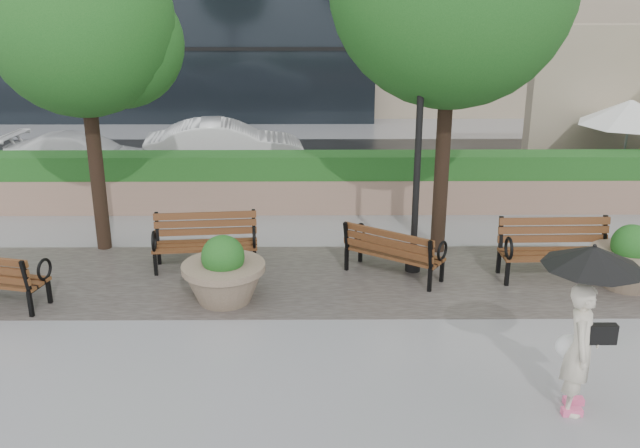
{
  "coord_description": "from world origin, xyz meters",
  "views": [
    {
      "loc": [
        -1.18,
        -8.82,
        5.24
      ],
      "look_at": [
        -1.09,
        2.89,
        1.1
      ],
      "focal_mm": 40.0,
      "sensor_mm": 36.0,
      "label": 1
    }
  ],
  "objects_px": {
    "bench_2": "(393,262)",
    "planter_right": "(629,263)",
    "bench_3": "(556,262)",
    "pedestrian": "(585,313)",
    "car_left": "(84,156)",
    "lamppost": "(417,169)",
    "car_right": "(226,147)",
    "planter_left": "(224,276)",
    "bench_1": "(206,253)"
  },
  "relations": [
    {
      "from": "car_right",
      "to": "pedestrian",
      "type": "relative_size",
      "value": 1.97
    },
    {
      "from": "lamppost",
      "to": "car_right",
      "type": "height_order",
      "value": "lamppost"
    },
    {
      "from": "lamppost",
      "to": "planter_left",
      "type": "bearing_deg",
      "value": -159.26
    },
    {
      "from": "bench_2",
      "to": "bench_3",
      "type": "xyz_separation_m",
      "value": [
        2.92,
        -0.12,
        0.04
      ]
    },
    {
      "from": "bench_1",
      "to": "planter_right",
      "type": "height_order",
      "value": "planter_right"
    },
    {
      "from": "planter_right",
      "to": "car_right",
      "type": "height_order",
      "value": "car_right"
    },
    {
      "from": "bench_2",
      "to": "car_left",
      "type": "distance_m",
      "value": 10.16
    },
    {
      "from": "bench_1",
      "to": "lamppost",
      "type": "distance_m",
      "value": 4.19
    },
    {
      "from": "planter_left",
      "to": "bench_1",
      "type": "bearing_deg",
      "value": 109.66
    },
    {
      "from": "pedestrian",
      "to": "car_left",
      "type": "bearing_deg",
      "value": 64.23
    },
    {
      "from": "bench_2",
      "to": "planter_right",
      "type": "xyz_separation_m",
      "value": [
        4.08,
        -0.47,
        0.16
      ]
    },
    {
      "from": "bench_2",
      "to": "planter_right",
      "type": "height_order",
      "value": "planter_right"
    },
    {
      "from": "bench_1",
      "to": "planter_right",
      "type": "xyz_separation_m",
      "value": [
        7.53,
        -0.88,
        0.14
      ]
    },
    {
      "from": "bench_2",
      "to": "bench_3",
      "type": "bearing_deg",
      "value": -148.1
    },
    {
      "from": "planter_left",
      "to": "car_left",
      "type": "bearing_deg",
      "value": 121.21
    },
    {
      "from": "bench_1",
      "to": "car_left",
      "type": "bearing_deg",
      "value": 118.56
    },
    {
      "from": "bench_3",
      "to": "pedestrian",
      "type": "height_order",
      "value": "pedestrian"
    },
    {
      "from": "planter_right",
      "to": "car_right",
      "type": "bearing_deg",
      "value": 135.78
    },
    {
      "from": "lamppost",
      "to": "planter_right",
      "type": "bearing_deg",
      "value": -11.05
    },
    {
      "from": "bench_3",
      "to": "pedestrian",
      "type": "bearing_deg",
      "value": -105.86
    },
    {
      "from": "planter_left",
      "to": "planter_right",
      "type": "relative_size",
      "value": 1.02
    },
    {
      "from": "bench_1",
      "to": "car_left",
      "type": "relative_size",
      "value": 0.47
    },
    {
      "from": "planter_right",
      "to": "car_right",
      "type": "distance_m",
      "value": 11.11
    },
    {
      "from": "car_left",
      "to": "lamppost",
      "type": "bearing_deg",
      "value": -121.94
    },
    {
      "from": "planter_right",
      "to": "car_right",
      "type": "relative_size",
      "value": 0.31
    },
    {
      "from": "planter_left",
      "to": "pedestrian",
      "type": "bearing_deg",
      "value": -33.41
    },
    {
      "from": "bench_2",
      "to": "planter_left",
      "type": "height_order",
      "value": "planter_left"
    },
    {
      "from": "bench_1",
      "to": "bench_3",
      "type": "xyz_separation_m",
      "value": [
        6.37,
        -0.53,
        0.02
      ]
    },
    {
      "from": "bench_1",
      "to": "planter_left",
      "type": "xyz_separation_m",
      "value": [
        0.51,
        -1.43,
        0.15
      ]
    },
    {
      "from": "car_left",
      "to": "pedestrian",
      "type": "height_order",
      "value": "pedestrian"
    },
    {
      "from": "bench_1",
      "to": "car_right",
      "type": "distance_m",
      "value": 6.89
    },
    {
      "from": "bench_3",
      "to": "lamppost",
      "type": "height_order",
      "value": "lamppost"
    },
    {
      "from": "lamppost",
      "to": "car_left",
      "type": "distance_m",
      "value": 10.38
    },
    {
      "from": "bench_3",
      "to": "lamppost",
      "type": "bearing_deg",
      "value": 170.28
    },
    {
      "from": "bench_2",
      "to": "bench_1",
      "type": "bearing_deg",
      "value": 27.49
    },
    {
      "from": "lamppost",
      "to": "pedestrian",
      "type": "relative_size",
      "value": 2.01
    },
    {
      "from": "car_left",
      "to": "car_right",
      "type": "relative_size",
      "value": 0.96
    },
    {
      "from": "lamppost",
      "to": "car_left",
      "type": "relative_size",
      "value": 1.06
    },
    {
      "from": "car_right",
      "to": "pedestrian",
      "type": "xyz_separation_m",
      "value": [
        5.75,
        -11.46,
        0.62
      ]
    },
    {
      "from": "bench_1",
      "to": "planter_left",
      "type": "distance_m",
      "value": 1.52
    },
    {
      "from": "planter_right",
      "to": "lamppost",
      "type": "distance_m",
      "value": 4.05
    },
    {
      "from": "planter_right",
      "to": "lamppost",
      "type": "xyz_separation_m",
      "value": [
        -3.69,
        0.72,
        1.51
      ]
    },
    {
      "from": "planter_right",
      "to": "bench_3",
      "type": "bearing_deg",
      "value": 163.35
    },
    {
      "from": "bench_1",
      "to": "bench_2",
      "type": "height_order",
      "value": "bench_1"
    },
    {
      "from": "bench_1",
      "to": "bench_3",
      "type": "height_order",
      "value": "bench_3"
    },
    {
      "from": "planter_right",
      "to": "car_left",
      "type": "bearing_deg",
      "value": 148.48
    },
    {
      "from": "lamppost",
      "to": "pedestrian",
      "type": "bearing_deg",
      "value": -71.67
    },
    {
      "from": "bench_3",
      "to": "planter_left",
      "type": "height_order",
      "value": "planter_left"
    },
    {
      "from": "bench_3",
      "to": "planter_right",
      "type": "distance_m",
      "value": 1.22
    },
    {
      "from": "bench_1",
      "to": "pedestrian",
      "type": "bearing_deg",
      "value": -45.78
    }
  ]
}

